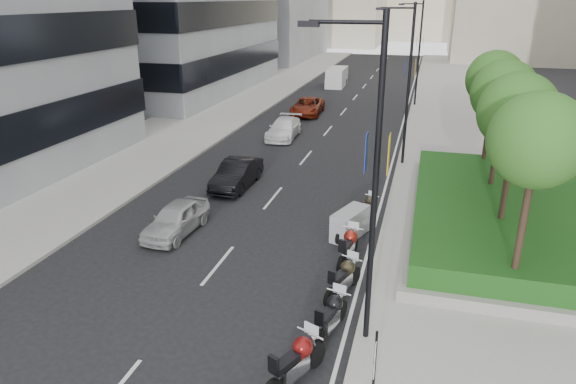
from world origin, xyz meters
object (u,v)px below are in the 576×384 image
at_px(lamp_post_2, 418,48).
at_px(car_c, 284,128).
at_px(car_b, 237,174).
at_px(delivery_van, 337,78).
at_px(motorcycle_3, 344,278).
at_px(motorcycle_4, 348,247).
at_px(motorcycle_5, 350,224).
at_px(motorcycle_2, 331,316).
at_px(lamp_post_1, 406,78).
at_px(parking_sign, 374,371).
at_px(car_d, 308,106).
at_px(motorcycle_1, 296,362).
at_px(motorcycle_6, 368,208).
at_px(car_a, 176,219).
at_px(lamp_post_0, 370,173).

relative_size(lamp_post_2, car_c, 1.96).
distance_m(car_b, delivery_van, 32.88).
distance_m(motorcycle_3, motorcycle_4, 2.25).
xyz_separation_m(motorcycle_5, car_c, (-6.90, 14.63, 0.07)).
distance_m(motorcycle_4, delivery_van, 40.10).
distance_m(motorcycle_2, motorcycle_5, 6.57).
xyz_separation_m(motorcycle_3, motorcycle_4, (-0.20, 2.24, 0.02)).
xyz_separation_m(lamp_post_1, car_c, (-8.23, 4.23, -4.40)).
distance_m(motorcycle_2, motorcycle_4, 4.45).
relative_size(parking_sign, car_c, 0.54).
xyz_separation_m(motorcycle_2, motorcycle_3, (0.01, 2.20, 0.00)).
relative_size(motorcycle_2, car_d, 0.45).
relative_size(parking_sign, motorcycle_1, 1.09).
xyz_separation_m(motorcycle_2, motorcycle_6, (0.02, 8.59, -0.08)).
distance_m(motorcycle_4, car_a, 7.31).
height_order(lamp_post_2, parking_sign, lamp_post_2).
bearing_deg(motorcycle_2, car_a, 69.45).
distance_m(motorcycle_2, delivery_van, 44.51).
bearing_deg(motorcycle_5, motorcycle_3, -154.01).
xyz_separation_m(lamp_post_0, motorcycle_1, (-1.34, -2.23, -4.41)).
bearing_deg(motorcycle_5, motorcycle_1, -160.14).
bearing_deg(car_c, motorcycle_3, -70.81).
height_order(motorcycle_4, car_a, car_a).
xyz_separation_m(motorcycle_4, car_a, (-7.28, 0.62, 0.02)).
distance_m(motorcycle_4, car_b, 9.44).
bearing_deg(delivery_van, parking_sign, -80.08).
height_order(motorcycle_2, motorcycle_5, motorcycle_5).
height_order(lamp_post_2, motorcycle_3, lamp_post_2).
relative_size(lamp_post_1, car_a, 2.35).
height_order(motorcycle_6, car_b, car_b).
xyz_separation_m(motorcycle_3, car_a, (-7.49, 2.87, 0.04)).
bearing_deg(motorcycle_2, motorcycle_1, -177.83).
xyz_separation_m(car_a, car_b, (0.45, 5.90, 0.05)).
bearing_deg(delivery_van, motorcycle_1, -82.30).
relative_size(motorcycle_3, car_d, 0.44).
xyz_separation_m(parking_sign, motorcycle_3, (-1.52, 5.25, -0.85)).
height_order(motorcycle_1, delivery_van, delivery_van).
relative_size(car_c, delivery_van, 0.97).
distance_m(motorcycle_2, car_d, 29.97).
xyz_separation_m(motorcycle_2, car_b, (-7.02, 10.97, 0.10)).
height_order(lamp_post_2, delivery_van, lamp_post_2).
xyz_separation_m(lamp_post_2, motorcycle_1, (-1.34, -37.23, -4.41)).
distance_m(motorcycle_3, car_d, 27.85).
bearing_deg(car_d, lamp_post_1, -57.98).
height_order(motorcycle_5, car_d, car_d).
height_order(car_b, car_c, car_b).
bearing_deg(car_a, lamp_post_2, 77.81).
xyz_separation_m(motorcycle_1, motorcycle_3, (0.47, 4.48, -0.05)).
bearing_deg(motorcycle_4, car_c, 30.66).
xyz_separation_m(lamp_post_2, car_a, (-8.35, -29.88, -4.41)).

